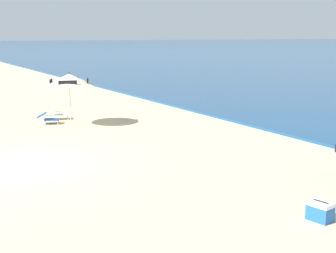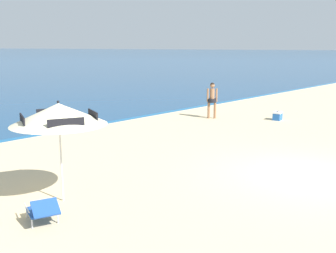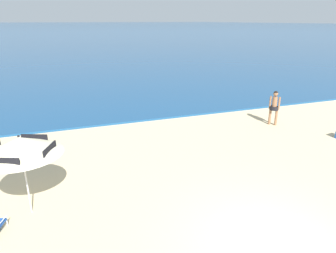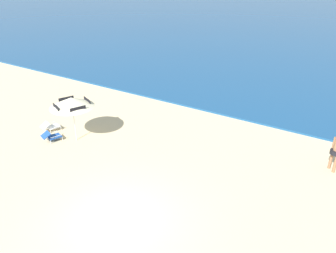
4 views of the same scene
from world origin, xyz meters
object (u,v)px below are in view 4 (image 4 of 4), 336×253
at_px(beach_umbrella_striped_main, 72,102).
at_px(lounge_chair_beside_umbrella, 50,126).
at_px(person_standing_near_shore, 336,149).
at_px(lounge_chair_under_umbrella, 51,136).

bearing_deg(beach_umbrella_striped_main, lounge_chair_beside_umbrella, -179.21).
relative_size(lounge_chair_beside_umbrella, person_standing_near_shore, 0.58).
relative_size(lounge_chair_under_umbrella, lounge_chair_beside_umbrella, 1.02).
height_order(lounge_chair_under_umbrella, lounge_chair_beside_umbrella, lounge_chair_beside_umbrella).
bearing_deg(beach_umbrella_striped_main, person_standing_near_shore, 19.35).
bearing_deg(lounge_chair_under_umbrella, person_standing_near_shore, 21.03).
xyz_separation_m(lounge_chair_beside_umbrella, person_standing_near_shore, (12.74, 3.86, 0.73)).
height_order(beach_umbrella_striped_main, lounge_chair_under_umbrella, beach_umbrella_striped_main).
distance_m(beach_umbrella_striped_main, lounge_chair_under_umbrella, 2.06).
xyz_separation_m(lounge_chair_under_umbrella, person_standing_near_shore, (11.84, 4.55, 0.72)).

